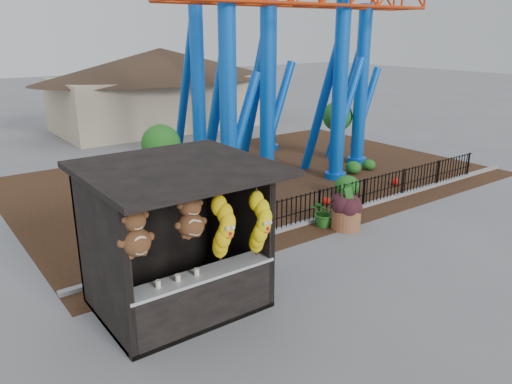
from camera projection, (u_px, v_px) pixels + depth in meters
ground at (319, 285)px, 11.48m from camera, size 120.00×120.00×0.00m
mulch_bed at (255, 177)px, 19.85m from camera, size 18.00×12.00×0.02m
curb at (346, 211)px, 16.01m from camera, size 18.00×0.18×0.12m
prize_booth at (181, 242)px, 9.98m from camera, size 3.50×3.40×3.12m
picket_fence at (366, 193)px, 16.38m from camera, size 12.20×0.06×1.00m
roller_coaster at (275, 6)px, 18.66m from camera, size 11.00×6.37×10.82m
terracotta_planter at (346, 219)px, 14.68m from camera, size 0.99×0.99×0.60m
planter_foliage at (347, 199)px, 14.49m from camera, size 0.70×0.70×0.64m
potted_plant at (324, 212)px, 14.79m from camera, size 0.93×0.84×0.91m
landscaping at (305, 180)px, 18.32m from camera, size 8.06×4.01×0.75m
pavilion at (161, 75)px, 29.22m from camera, size 15.00×15.00×4.80m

